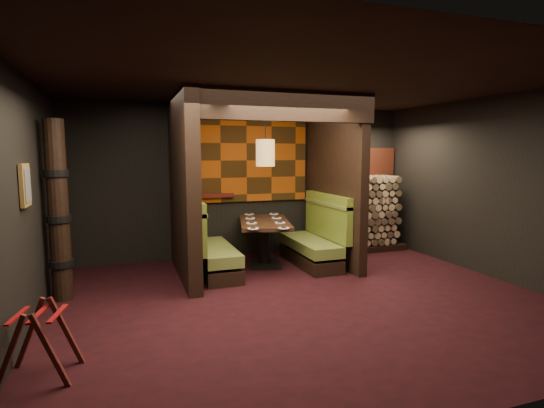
{
  "coord_description": "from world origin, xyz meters",
  "views": [
    {
      "loc": [
        -2.21,
        -5.04,
        1.97
      ],
      "look_at": [
        0.0,
        1.3,
        1.15
      ],
      "focal_mm": 28.0,
      "sensor_mm": 36.0,
      "label": 1
    }
  ],
  "objects": [
    {
      "name": "floor",
      "position": [
        0.0,
        0.0,
        -0.01
      ],
      "size": [
        6.5,
        5.5,
        0.02
      ],
      "primitive_type": "cube",
      "color": "black",
      "rests_on": "ground"
    },
    {
      "name": "ceiling",
      "position": [
        0.0,
        0.0,
        2.86
      ],
      "size": [
        6.5,
        5.5,
        0.02
      ],
      "primitive_type": "cube",
      "color": "black",
      "rests_on": "ground"
    },
    {
      "name": "wall_back",
      "position": [
        0.0,
        2.76,
        1.43
      ],
      "size": [
        6.5,
        0.02,
        2.85
      ],
      "primitive_type": "cube",
      "color": "black",
      "rests_on": "ground"
    },
    {
      "name": "wall_front",
      "position": [
        0.0,
        -2.76,
        1.43
      ],
      "size": [
        6.5,
        0.02,
        2.85
      ],
      "primitive_type": "cube",
      "color": "black",
      "rests_on": "ground"
    },
    {
      "name": "wall_left",
      "position": [
        -3.26,
        0.0,
        1.43
      ],
      "size": [
        0.02,
        5.5,
        2.85
      ],
      "primitive_type": "cube",
      "color": "black",
      "rests_on": "ground"
    },
    {
      "name": "wall_right",
      "position": [
        3.26,
        0.0,
        1.43
      ],
      "size": [
        0.02,
        5.5,
        2.85
      ],
      "primitive_type": "cube",
      "color": "black",
      "rests_on": "ground"
    },
    {
      "name": "partition_left",
      "position": [
        -1.35,
        1.65,
        1.43
      ],
      "size": [
        0.2,
        2.2,
        2.85
      ],
      "primitive_type": "cube",
      "color": "black",
      "rests_on": "floor"
    },
    {
      "name": "partition_right",
      "position": [
        1.3,
        1.7,
        1.43
      ],
      "size": [
        0.15,
        2.1,
        2.85
      ],
      "primitive_type": "cube",
      "color": "black",
      "rests_on": "floor"
    },
    {
      "name": "header_beam",
      "position": [
        -0.02,
        0.7,
        2.63
      ],
      "size": [
        2.85,
        0.18,
        0.44
      ],
      "primitive_type": "cube",
      "color": "black",
      "rests_on": "partition_left"
    },
    {
      "name": "tapa_back_panel",
      "position": [
        -0.02,
        2.71,
        1.82
      ],
      "size": [
        2.4,
        0.06,
        1.55
      ],
      "primitive_type": "cube",
      "color": "#A2440D",
      "rests_on": "wall_back"
    },
    {
      "name": "tapa_side_panel",
      "position": [
        -1.23,
        1.82,
        1.85
      ],
      "size": [
        0.04,
        1.85,
        1.45
      ],
      "primitive_type": "cube",
      "color": "#A2440D",
      "rests_on": "partition_left"
    },
    {
      "name": "lacquer_shelf",
      "position": [
        -0.6,
        2.65,
        1.18
      ],
      "size": [
        0.6,
        0.12,
        0.07
      ],
      "primitive_type": "cube",
      "color": "#4F1812",
      "rests_on": "wall_back"
    },
    {
      "name": "booth_bench_left",
      "position": [
        -0.96,
        1.65,
        0.4
      ],
      "size": [
        0.68,
        1.6,
        1.14
      ],
      "color": "black",
      "rests_on": "floor"
    },
    {
      "name": "booth_bench_right",
      "position": [
        0.93,
        1.65,
        0.4
      ],
      "size": [
        0.68,
        1.6,
        1.14
      ],
      "color": "black",
      "rests_on": "floor"
    },
    {
      "name": "dining_table",
      "position": [
        0.05,
        1.82,
        0.56
      ],
      "size": [
        1.15,
        1.66,
        0.8
      ],
      "color": "black",
      "rests_on": "floor"
    },
    {
      "name": "place_settings",
      "position": [
        0.05,
        1.82,
        0.81
      ],
      "size": [
        1.01,
        1.8,
        0.03
      ],
      "color": "white",
      "rests_on": "dining_table"
    },
    {
      "name": "pendant_lamp",
      "position": [
        0.05,
        1.77,
        1.96
      ],
      "size": [
        0.32,
        0.32,
        1.11
      ],
      "color": "#AB8245",
      "rests_on": "ceiling"
    },
    {
      "name": "framed_picture",
      "position": [
        -3.22,
        0.1,
        1.62
      ],
      "size": [
        0.05,
        0.36,
        0.46
      ],
      "color": "olive",
      "rests_on": "wall_left"
    },
    {
      "name": "luggage_rack",
      "position": [
        -2.97,
        -1.03,
        0.35
      ],
      "size": [
        0.71,
        0.56,
        0.7
      ],
      "color": "#441713",
      "rests_on": "floor"
    },
    {
      "name": "totem_column",
      "position": [
        -3.05,
        1.1,
        1.19
      ],
      "size": [
        0.31,
        0.31,
        2.4
      ],
      "color": "black",
      "rests_on": "floor"
    },
    {
      "name": "firewood_stack",
      "position": [
        2.29,
        2.35,
        0.75
      ],
      "size": [
        1.73,
        0.7,
        1.5
      ],
      "color": "black",
      "rests_on": "floor"
    },
    {
      "name": "mosaic_header",
      "position": [
        2.29,
        2.68,
        1.78
      ],
      "size": [
        1.83,
        0.1,
        0.56
      ],
      "primitive_type": "cube",
      "color": "maroon",
      "rests_on": "wall_back"
    },
    {
      "name": "bay_front_post",
      "position": [
        1.39,
        1.96,
        1.43
      ],
      "size": [
        0.08,
        0.08,
        2.85
      ],
      "primitive_type": "cube",
      "color": "black",
      "rests_on": "floor"
    }
  ]
}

